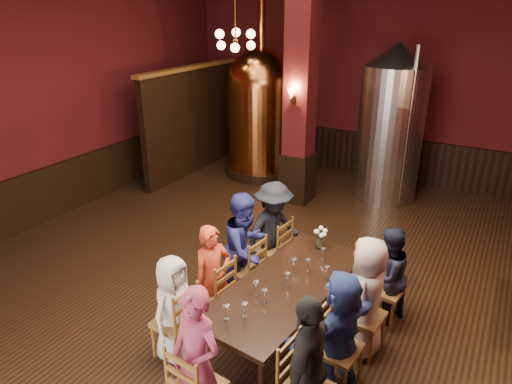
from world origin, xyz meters
The scene contains 36 objects.
room centered at (0.00, 0.00, 2.25)m, with size 10.00×10.02×4.50m.
wainscot_back centered at (0.00, 4.96, 0.50)m, with size 7.90×0.08×1.00m, color black.
wainscot_left centered at (-3.96, 0.00, 0.50)m, with size 0.08×9.90×1.00m, color black.
column centered at (-0.30, 2.80, 2.25)m, with size 0.58×0.58×4.50m, color #4A0F14.
partition centered at (-3.20, 3.20, 1.20)m, with size 0.22×3.50×2.40m, color black.
pendant_cluster centered at (-1.80, 2.90, 3.10)m, with size 0.90×0.90×1.70m, color #A57226, non-canonical shape.
sconce_column centered at (-0.30, 2.50, 2.20)m, with size 0.20×0.20×0.36m, color black, non-canonical shape.
dining_table centered at (1.37, -1.08, 0.69)m, with size 1.23×2.49×0.75m.
chair_0 centered at (0.43, -1.99, 0.46)m, with size 0.46×0.46×0.92m, color brown, non-canonical shape.
person_0 centered at (0.43, -1.99, 0.64)m, with size 0.63×0.41×1.28m, color silver.
chair_1 centered at (0.49, -1.32, 0.46)m, with size 0.46×0.46×0.92m, color brown, non-canonical shape.
person_1 centered at (0.49, -1.32, 0.69)m, with size 0.50×0.33×1.37m, color #C53D21.
chair_2 centered at (0.56, -0.67, 0.46)m, with size 0.46×0.46×0.92m, color brown, non-canonical shape.
person_2 centered at (0.56, -0.67, 0.78)m, with size 0.76×0.37×1.57m, color navy.
chair_3 centered at (0.62, 0.00, 0.46)m, with size 0.46×0.46×0.92m, color brown, non-canonical shape.
person_3 centered at (0.62, 0.00, 0.75)m, with size 0.97×0.56×1.50m, color black.
person_4 centered at (2.12, -2.16, 0.75)m, with size 0.88×0.37×1.50m, color black.
chair_5 centered at (2.18, -1.49, 0.46)m, with size 0.46×0.46×0.92m, color brown, non-canonical shape.
person_5 centered at (2.18, -1.49, 0.69)m, with size 1.27×0.41×1.37m, color navy.
chair_6 centered at (2.25, -0.84, 0.46)m, with size 0.46×0.46×0.92m, color brown, non-canonical shape.
person_6 centered at (2.25, -0.84, 0.73)m, with size 0.71×0.46×1.45m, color #B7A8A1.
chair_7 centered at (2.31, -0.17, 0.46)m, with size 0.46×0.46×0.92m, color brown, non-canonical shape.
person_7 centered at (2.31, -0.17, 0.65)m, with size 0.63×0.31×1.30m, color black.
person_8 centered at (1.22, -2.62, 0.76)m, with size 0.55×0.36×1.52m, color #9A3354.
copper_kettle centered at (-1.74, 3.86, 1.49)m, with size 1.98×1.98×4.09m.
steel_vessel centered at (1.21, 3.86, 1.56)m, with size 1.47×1.47×3.12m.
rose_vase centered at (1.38, -0.12, 0.95)m, with size 0.18×0.18×0.31m.
wine_glass_0 centered at (1.17, -1.44, 0.83)m, with size 0.07×0.07×0.17m, color white, non-canonical shape.
wine_glass_1 centered at (1.54, -0.38, 0.83)m, with size 0.07×0.07×0.17m, color white, non-canonical shape.
wine_glass_2 centered at (1.48, -0.72, 0.83)m, with size 0.07×0.07×0.17m, color white, non-canonical shape.
wine_glass_3 centered at (1.33, -0.80, 0.83)m, with size 0.07×0.07×0.17m, color white, non-canonical shape.
wine_glass_4 centered at (1.40, -1.12, 0.83)m, with size 0.07×0.07×0.17m, color white, non-canonical shape.
wine_glass_5 centered at (1.33, -1.53, 0.83)m, with size 0.07×0.07×0.17m, color white, non-canonical shape.
wine_glass_6 centered at (1.74, -0.76, 0.83)m, with size 0.07×0.07×0.17m, color white, non-canonical shape.
wine_glass_7 centered at (1.26, -1.85, 0.83)m, with size 0.07×0.07×0.17m, color white, non-canonical shape.
wine_glass_8 centered at (1.12, -1.98, 0.83)m, with size 0.07×0.07×0.17m, color white, non-canonical shape.
Camera 1 is at (3.31, -5.17, 3.79)m, focal length 32.00 mm.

